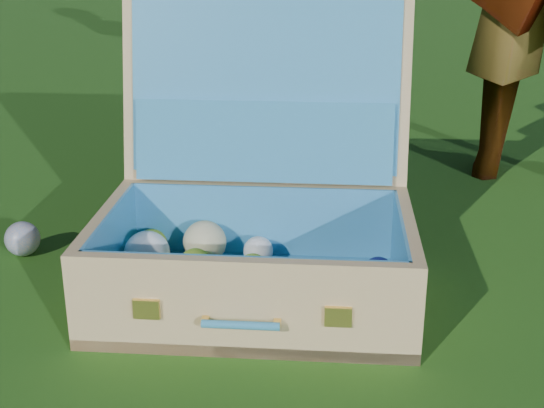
% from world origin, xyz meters
% --- Properties ---
extents(ground, '(60.00, 60.00, 0.00)m').
position_xyz_m(ground, '(0.00, 0.00, 0.00)').
color(ground, '#215114').
rests_on(ground, ground).
extents(stray_ball, '(0.08, 0.08, 0.08)m').
position_xyz_m(stray_ball, '(-0.65, -0.06, 0.04)').
color(stray_ball, teal).
rests_on(stray_ball, ground).
extents(suitcase, '(0.73, 0.68, 0.56)m').
position_xyz_m(suitcase, '(-0.13, 0.02, 0.16)').
color(suitcase, tan).
rests_on(suitcase, ground).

